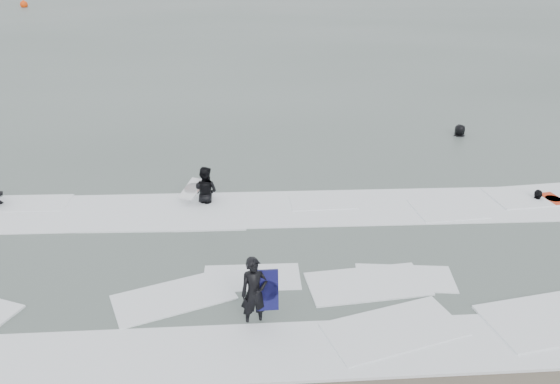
{
  "coord_description": "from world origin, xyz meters",
  "views": [
    {
      "loc": [
        -0.72,
        -9.46,
        7.64
      ],
      "look_at": [
        0.0,
        5.0,
        1.1
      ],
      "focal_mm": 35.0,
      "sensor_mm": 36.0,
      "label": 1
    }
  ],
  "objects_px": {
    "surfer_centre": "(255,324)",
    "buoy": "(24,4)",
    "surfer_wading": "(206,203)",
    "surfer_right_far": "(459,137)",
    "surfer_right_near": "(537,202)"
  },
  "relations": [
    {
      "from": "surfer_wading",
      "to": "surfer_right_far",
      "type": "bearing_deg",
      "value": -129.56
    },
    {
      "from": "surfer_wading",
      "to": "surfer_right_far",
      "type": "relative_size",
      "value": 1.05
    },
    {
      "from": "surfer_right_near",
      "to": "surfer_right_far",
      "type": "bearing_deg",
      "value": -140.59
    },
    {
      "from": "surfer_centre",
      "to": "buoy",
      "type": "relative_size",
      "value": 1.02
    },
    {
      "from": "surfer_wading",
      "to": "buoy",
      "type": "relative_size",
      "value": 1.09
    },
    {
      "from": "surfer_centre",
      "to": "buoy",
      "type": "distance_m",
      "value": 76.26
    },
    {
      "from": "surfer_right_far",
      "to": "buoy",
      "type": "bearing_deg",
      "value": -62.87
    },
    {
      "from": "surfer_right_far",
      "to": "surfer_wading",
      "type": "bearing_deg",
      "value": 22.52
    },
    {
      "from": "surfer_wading",
      "to": "buoy",
      "type": "height_order",
      "value": "buoy"
    },
    {
      "from": "surfer_wading",
      "to": "surfer_centre",
      "type": "bearing_deg",
      "value": 123.98
    },
    {
      "from": "surfer_centre",
      "to": "buoy",
      "type": "bearing_deg",
      "value": 99.57
    },
    {
      "from": "surfer_right_far",
      "to": "buoy",
      "type": "height_order",
      "value": "buoy"
    },
    {
      "from": "surfer_centre",
      "to": "surfer_wading",
      "type": "height_order",
      "value": "surfer_wading"
    },
    {
      "from": "surfer_right_near",
      "to": "buoy",
      "type": "xyz_separation_m",
      "value": [
        -40.11,
        63.89,
        0.42
      ]
    },
    {
      "from": "surfer_wading",
      "to": "buoy",
      "type": "distance_m",
      "value": 69.84
    }
  ]
}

